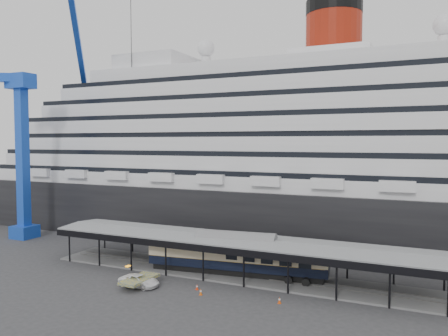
{
  "coord_description": "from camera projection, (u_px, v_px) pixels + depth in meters",
  "views": [
    {
      "loc": [
        23.0,
        -49.68,
        18.4
      ],
      "look_at": [
        -3.07,
        8.0,
        14.61
      ],
      "focal_mm": 35.0,
      "sensor_mm": 36.0,
      "label": 1
    }
  ],
  "objects": [
    {
      "name": "ground",
      "position": [
        220.0,
        286.0,
        55.75
      ],
      "size": [
        200.0,
        200.0,
        0.0
      ],
      "primitive_type": "plane",
      "color": "#323235",
      "rests_on": "ground"
    },
    {
      "name": "cruise_ship",
      "position": [
        290.0,
        142.0,
        83.74
      ],
      "size": [
        130.0,
        30.0,
        43.9
      ],
      "color": "black",
      "rests_on": "ground"
    },
    {
      "name": "platform_canopy",
      "position": [
        235.0,
        258.0,
        60.15
      ],
      "size": [
        56.0,
        9.18,
        5.3
      ],
      "color": "slate",
      "rests_on": "ground"
    },
    {
      "name": "crane_blue",
      "position": [
        28.0,
        134.0,
        82.77
      ],
      "size": [
        22.63,
        19.19,
        47.6
      ],
      "color": "blue",
      "rests_on": "ground"
    },
    {
      "name": "port_truck",
      "position": [
        139.0,
        281.0,
        55.53
      ],
      "size": [
        5.46,
        2.71,
        1.49
      ],
      "primitive_type": "imported",
      "rotation": [
        0.0,
        0.0,
        1.52
      ],
      "color": "white",
      "rests_on": "ground"
    },
    {
      "name": "pullman_carriage",
      "position": [
        236.0,
        254.0,
        60.08
      ],
      "size": [
        25.24,
        6.22,
        24.58
      ],
      "rotation": [
        0.0,
        0.0,
        0.12
      ],
      "color": "black",
      "rests_on": "ground"
    },
    {
      "name": "traffic_cone_left",
      "position": [
        197.0,
        287.0,
        54.32
      ],
      "size": [
        0.48,
        0.48,
        0.7
      ],
      "rotation": [
        0.0,
        0.0,
        -0.42
      ],
      "color": "red",
      "rests_on": "ground"
    },
    {
      "name": "traffic_cone_mid",
      "position": [
        201.0,
        292.0,
        52.47
      ],
      "size": [
        0.48,
        0.48,
        0.77
      ],
      "rotation": [
        0.0,
        0.0,
        0.27
      ],
      "color": "#DC5A0C",
      "rests_on": "ground"
    },
    {
      "name": "traffic_cone_right",
      "position": [
        279.0,
        300.0,
        49.71
      ],
      "size": [
        0.41,
        0.41,
        0.76
      ],
      "rotation": [
        0.0,
        0.0,
        0.04
      ],
      "color": "#DB480C",
      "rests_on": "ground"
    }
  ]
}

